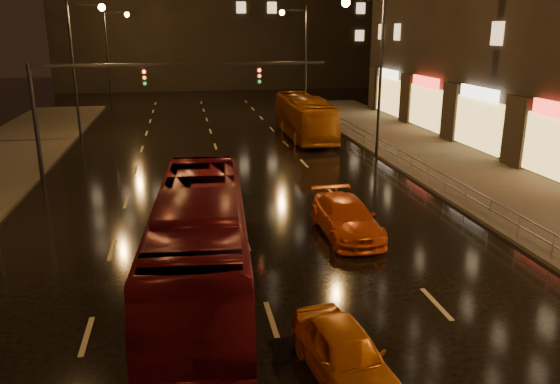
% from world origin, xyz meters
% --- Properties ---
extents(ground, '(140.00, 140.00, 0.00)m').
position_xyz_m(ground, '(0.00, 20.00, 0.00)').
color(ground, black).
rests_on(ground, ground).
extents(sidewalk_right, '(7.00, 70.00, 0.15)m').
position_xyz_m(sidewalk_right, '(13.50, 15.00, 0.07)').
color(sidewalk_right, '#38332D').
rests_on(sidewalk_right, ground).
extents(traffic_signal, '(15.31, 0.32, 6.20)m').
position_xyz_m(traffic_signal, '(-5.06, 20.00, 4.74)').
color(traffic_signal, black).
rests_on(traffic_signal, ground).
extents(railing_right, '(0.05, 56.00, 1.00)m').
position_xyz_m(railing_right, '(10.20, 18.00, 0.90)').
color(railing_right, '#99999E').
rests_on(railing_right, sidewalk_right).
extents(bus_red, '(3.52, 11.74, 3.22)m').
position_xyz_m(bus_red, '(-1.83, 6.35, 1.61)').
color(bus_red, '#5D0D17').
rests_on(bus_red, ground).
extents(bus_curb, '(2.68, 11.07, 3.08)m').
position_xyz_m(bus_curb, '(6.82, 30.20, 1.54)').
color(bus_curb, '#95470E').
rests_on(bus_curb, ground).
extents(taxi_near, '(2.06, 4.07, 1.33)m').
position_xyz_m(taxi_near, '(1.24, 1.00, 0.66)').
color(taxi_near, orange).
rests_on(taxi_near, ground).
extents(taxi_far, '(2.05, 4.95, 1.43)m').
position_xyz_m(taxi_far, '(4.00, 10.00, 0.72)').
color(taxi_far, '#E05415').
rests_on(taxi_far, ground).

